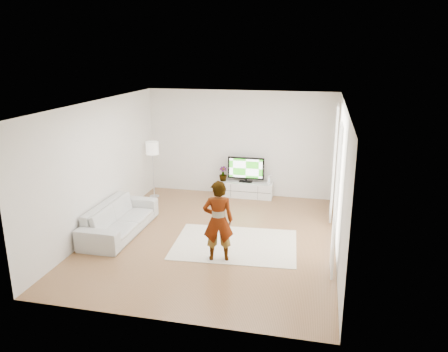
% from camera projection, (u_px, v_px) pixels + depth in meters
% --- Properties ---
extents(floor, '(6.00, 6.00, 0.00)m').
position_uv_depth(floor, '(213.00, 238.00, 9.18)').
color(floor, '#976944').
rests_on(floor, ground).
extents(ceiling, '(6.00, 6.00, 0.00)m').
position_uv_depth(ceiling, '(212.00, 104.00, 8.40)').
color(ceiling, white).
rests_on(ceiling, wall_back).
extents(wall_left, '(0.02, 6.00, 2.80)m').
position_uv_depth(wall_left, '(99.00, 167.00, 9.31)').
color(wall_left, silver).
rests_on(wall_left, floor).
extents(wall_right, '(0.02, 6.00, 2.80)m').
position_uv_depth(wall_right, '(341.00, 182.00, 8.26)').
color(wall_right, silver).
rests_on(wall_right, floor).
extents(wall_back, '(5.00, 0.02, 2.80)m').
position_uv_depth(wall_back, '(240.00, 144.00, 11.60)').
color(wall_back, silver).
rests_on(wall_back, floor).
extents(wall_front, '(5.00, 0.02, 2.80)m').
position_uv_depth(wall_front, '(159.00, 232.00, 5.98)').
color(wall_front, silver).
rests_on(wall_front, floor).
extents(window, '(0.01, 2.60, 2.50)m').
position_uv_depth(window, '(339.00, 175.00, 8.53)').
color(window, white).
rests_on(window, wall_right).
extents(curtain_near, '(0.04, 0.70, 2.60)m').
position_uv_depth(curtain_near, '(336.00, 201.00, 7.36)').
color(curtain_near, white).
rests_on(curtain_near, floor).
extents(curtain_far, '(0.04, 0.70, 2.60)m').
position_uv_depth(curtain_far, '(334.00, 163.00, 9.79)').
color(curtain_far, white).
rests_on(curtain_far, floor).
extents(media_console, '(1.45, 0.41, 0.41)m').
position_uv_depth(media_console, '(245.00, 189.00, 11.67)').
color(media_console, silver).
rests_on(media_console, floor).
extents(television, '(0.97, 0.19, 0.67)m').
position_uv_depth(television, '(246.00, 169.00, 11.54)').
color(television, black).
rests_on(television, media_console).
extents(game_console, '(0.08, 0.17, 0.22)m').
position_uv_depth(game_console, '(269.00, 180.00, 11.45)').
color(game_console, white).
rests_on(game_console, media_console).
extents(potted_plant, '(0.23, 0.23, 0.39)m').
position_uv_depth(potted_plant, '(223.00, 174.00, 11.69)').
color(potted_plant, '#3F7238').
rests_on(potted_plant, media_console).
extents(rug, '(2.57, 1.93, 0.01)m').
position_uv_depth(rug, '(235.00, 244.00, 8.85)').
color(rug, '#EEE4CB').
rests_on(rug, floor).
extents(player, '(0.64, 0.50, 1.54)m').
position_uv_depth(player, '(218.00, 221.00, 8.00)').
color(player, '#334772').
rests_on(player, rug).
extents(sofa, '(0.88, 2.25, 0.66)m').
position_uv_depth(sofa, '(120.00, 218.00, 9.33)').
color(sofa, beige).
rests_on(sofa, floor).
extents(floor_lamp, '(0.33, 0.33, 1.49)m').
position_uv_depth(floor_lamp, '(152.00, 151.00, 11.39)').
color(floor_lamp, silver).
rests_on(floor_lamp, floor).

